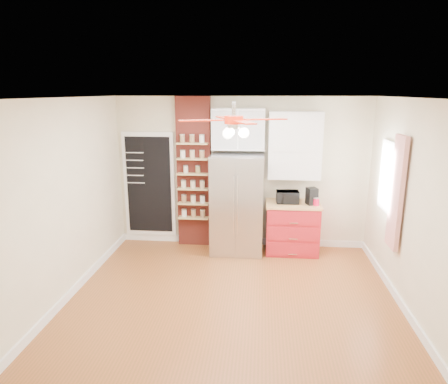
# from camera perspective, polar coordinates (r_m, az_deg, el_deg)

# --- Properties ---
(floor) EXTENTS (4.50, 4.50, 0.00)m
(floor) POSITION_cam_1_polar(r_m,az_deg,el_deg) (5.77, 1.26, -14.57)
(floor) COLOR brown
(floor) RESTS_ON ground
(ceiling) EXTENTS (4.50, 4.50, 0.00)m
(ceiling) POSITION_cam_1_polar(r_m,az_deg,el_deg) (5.06, 1.43, 13.32)
(ceiling) COLOR white
(ceiling) RESTS_ON wall_back
(wall_back) EXTENTS (4.50, 0.02, 2.70)m
(wall_back) POSITION_cam_1_polar(r_m,az_deg,el_deg) (7.20, 2.50, 2.74)
(wall_back) COLOR beige
(wall_back) RESTS_ON floor
(wall_front) EXTENTS (4.50, 0.02, 2.70)m
(wall_front) POSITION_cam_1_polar(r_m,az_deg,el_deg) (3.38, -1.16, -10.73)
(wall_front) COLOR beige
(wall_front) RESTS_ON floor
(wall_left) EXTENTS (0.02, 4.00, 2.70)m
(wall_left) POSITION_cam_1_polar(r_m,az_deg,el_deg) (5.86, -21.18, -0.88)
(wall_left) COLOR beige
(wall_left) RESTS_ON floor
(wall_right) EXTENTS (0.02, 4.00, 2.70)m
(wall_right) POSITION_cam_1_polar(r_m,az_deg,el_deg) (5.58, 25.09, -2.01)
(wall_right) COLOR beige
(wall_right) RESTS_ON floor
(chalkboard) EXTENTS (0.95, 0.05, 1.95)m
(chalkboard) POSITION_cam_1_polar(r_m,az_deg,el_deg) (7.50, -10.63, 1.01)
(chalkboard) COLOR white
(chalkboard) RESTS_ON wall_back
(brick_pillar) EXTENTS (0.60, 0.16, 2.70)m
(brick_pillar) POSITION_cam_1_polar(r_m,az_deg,el_deg) (7.21, -4.30, 2.74)
(brick_pillar) COLOR maroon
(brick_pillar) RESTS_ON floor
(fridge) EXTENTS (0.90, 0.70, 1.75)m
(fridge) POSITION_cam_1_polar(r_m,az_deg,el_deg) (6.95, 1.88, -1.69)
(fridge) COLOR #A6A5AA
(fridge) RESTS_ON floor
(upper_glass_cabinet) EXTENTS (0.90, 0.35, 0.70)m
(upper_glass_cabinet) POSITION_cam_1_polar(r_m,az_deg,el_deg) (6.91, 2.07, 8.98)
(upper_glass_cabinet) COLOR white
(upper_glass_cabinet) RESTS_ON wall_back
(red_cabinet) EXTENTS (0.94, 0.64, 0.90)m
(red_cabinet) POSITION_cam_1_polar(r_m,az_deg,el_deg) (7.14, 9.70, -5.03)
(red_cabinet) COLOR #AF1923
(red_cabinet) RESTS_ON floor
(upper_shelf_unit) EXTENTS (0.90, 0.30, 1.15)m
(upper_shelf_unit) POSITION_cam_1_polar(r_m,az_deg,el_deg) (6.98, 10.09, 6.55)
(upper_shelf_unit) COLOR white
(upper_shelf_unit) RESTS_ON wall_back
(window) EXTENTS (0.04, 0.75, 1.05)m
(window) POSITION_cam_1_polar(r_m,az_deg,el_deg) (6.35, 22.48, 1.97)
(window) COLOR white
(window) RESTS_ON wall_right
(curtain) EXTENTS (0.06, 0.40, 1.55)m
(curtain) POSITION_cam_1_polar(r_m,az_deg,el_deg) (5.85, 23.44, -0.11)
(curtain) COLOR red
(curtain) RESTS_ON wall_right
(ceiling_fan) EXTENTS (1.40, 1.40, 0.44)m
(ceiling_fan) POSITION_cam_1_polar(r_m,az_deg,el_deg) (5.07, 1.41, 10.20)
(ceiling_fan) COLOR silver
(ceiling_fan) RESTS_ON ceiling
(toaster_oven) EXTENTS (0.40, 0.28, 0.21)m
(toaster_oven) POSITION_cam_1_polar(r_m,az_deg,el_deg) (6.97, 9.04, -0.71)
(toaster_oven) COLOR black
(toaster_oven) RESTS_ON red_cabinet
(coffee_maker) EXTENTS (0.21, 0.22, 0.29)m
(coffee_maker) POSITION_cam_1_polar(r_m,az_deg,el_deg) (6.95, 12.42, -0.58)
(coffee_maker) COLOR black
(coffee_maker) RESTS_ON red_cabinet
(canister_left) EXTENTS (0.12, 0.12, 0.13)m
(canister_left) POSITION_cam_1_polar(r_m,az_deg,el_deg) (6.93, 12.99, -1.37)
(canister_left) COLOR red
(canister_left) RESTS_ON red_cabinet
(canister_right) EXTENTS (0.11, 0.11, 0.15)m
(canister_right) POSITION_cam_1_polar(r_m,az_deg,el_deg) (7.08, 12.83, -0.94)
(canister_right) COLOR #A30917
(canister_right) RESTS_ON red_cabinet
(pantry_jar_oats) EXTENTS (0.09, 0.09, 0.12)m
(pantry_jar_oats) POSITION_cam_1_polar(r_m,az_deg,el_deg) (7.09, -5.48, 3.21)
(pantry_jar_oats) COLOR beige
(pantry_jar_oats) RESTS_ON brick_pillar
(pantry_jar_beans) EXTENTS (0.09, 0.09, 0.12)m
(pantry_jar_beans) POSITION_cam_1_polar(r_m,az_deg,el_deg) (7.06, -3.76, 3.20)
(pantry_jar_beans) COLOR olive
(pantry_jar_beans) RESTS_ON brick_pillar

